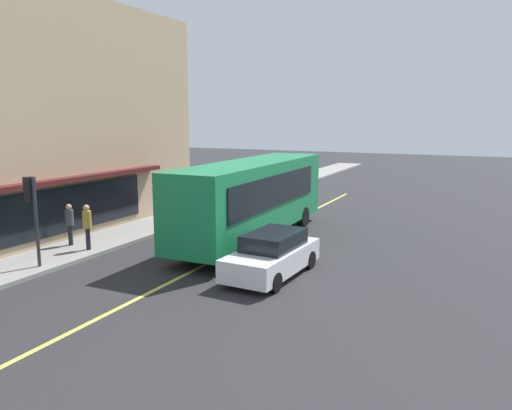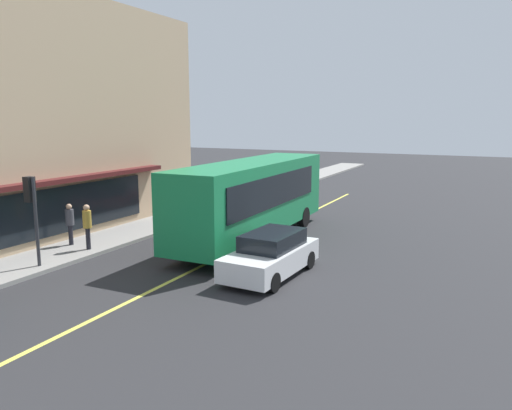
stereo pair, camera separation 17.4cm
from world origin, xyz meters
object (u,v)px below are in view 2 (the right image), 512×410
traffic_light (31,200)px  car_white (271,255)px  pedestrian_waiting (87,222)px  pedestrian_by_curb (70,220)px  bus (253,196)px  car_maroon (217,210)px

traffic_light → car_white: 8.65m
car_white → pedestrian_waiting: size_ratio=2.40×
car_white → pedestrian_by_curb: bearing=92.5°
pedestrian_waiting → bus: bearing=-45.8°
car_maroon → pedestrian_by_curb: (-6.80, 3.04, 0.45)m
traffic_light → pedestrian_by_curb: traffic_light is taller
car_maroon → pedestrian_waiting: (-7.02, 1.86, 0.51)m
bus → car_maroon: 4.01m
car_maroon → car_white: bearing=-137.1°
car_white → pedestrian_waiting: bearing=94.5°
bus → pedestrian_waiting: bearing=134.2°
bus → traffic_light: bearing=145.4°
car_maroon → pedestrian_by_curb: bearing=155.9°
traffic_light → car_maroon: traffic_light is taller
car_white → pedestrian_by_curb: pedestrian_by_curb is taller
bus → car_white: size_ratio=2.55×
bus → pedestrian_by_curb: size_ratio=6.45×
bus → car_maroon: size_ratio=2.58×
bus → traffic_light: (-7.32, 5.06, 0.55)m
bus → pedestrian_waiting: bus is taller
pedestrian_waiting → traffic_light: bearing=178.4°
car_white → pedestrian_waiting: pedestrian_waiting is taller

